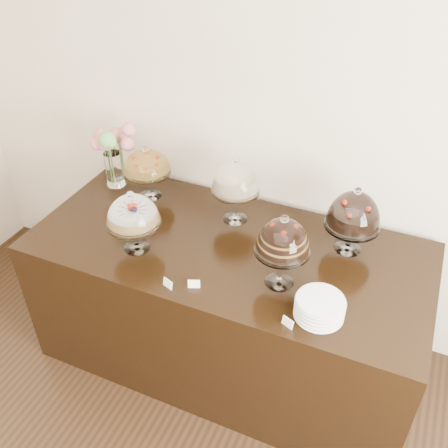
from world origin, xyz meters
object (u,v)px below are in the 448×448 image
at_px(display_counter, 227,303).
at_px(cake_stand_dark_choco, 354,213).
at_px(cake_stand_choco_layer, 283,239).
at_px(flower_vase, 113,149).
at_px(plate_stack, 320,308).
at_px(cake_stand_sugar_sponge, 133,213).
at_px(cake_stand_cheesecake, 236,180).
at_px(cake_stand_fruit_tart, 147,164).

bearing_deg(display_counter, cake_stand_dark_choco, 21.26).
bearing_deg(cake_stand_choco_layer, cake_stand_dark_choco, 57.44).
bearing_deg(flower_vase, plate_stack, -22.18).
distance_m(cake_stand_choco_layer, cake_stand_dark_choco, 0.48).
bearing_deg(display_counter, cake_stand_sugar_sponge, -154.38).
bearing_deg(plate_stack, display_counter, 152.38).
relative_size(cake_stand_sugar_sponge, plate_stack, 1.61).
height_order(cake_stand_cheesecake, cake_stand_fruit_tart, cake_stand_cheesecake).
relative_size(cake_stand_sugar_sponge, flower_vase, 0.85).
bearing_deg(plate_stack, cake_stand_sugar_sponge, 174.71).
height_order(display_counter, cake_stand_sugar_sponge, cake_stand_sugar_sponge).
height_order(cake_stand_choco_layer, plate_stack, cake_stand_choco_layer).
bearing_deg(cake_stand_dark_choco, cake_stand_choco_layer, -122.56).
height_order(cake_stand_fruit_tart, flower_vase, flower_vase).
distance_m(cake_stand_dark_choco, plate_stack, 0.58).
distance_m(cake_stand_choco_layer, cake_stand_cheesecake, 0.59).
relative_size(display_counter, cake_stand_choco_layer, 5.34).
distance_m(cake_stand_cheesecake, cake_stand_dark_choco, 0.67).
relative_size(display_counter, cake_stand_sugar_sponge, 6.06).
xyz_separation_m(display_counter, flower_vase, (-0.91, 0.30, 0.70)).
bearing_deg(flower_vase, cake_stand_sugar_sponge, -48.04).
relative_size(cake_stand_cheesecake, plate_stack, 1.82).
height_order(cake_stand_choco_layer, cake_stand_dark_choco, cake_stand_choco_layer).
height_order(display_counter, flower_vase, flower_vase).
bearing_deg(flower_vase, cake_stand_dark_choco, -2.49).
distance_m(cake_stand_sugar_sponge, cake_stand_cheesecake, 0.61).
bearing_deg(cake_stand_fruit_tart, display_counter, -22.19).
xyz_separation_m(display_counter, cake_stand_sugar_sponge, (-0.45, -0.21, 0.68)).
height_order(cake_stand_sugar_sponge, cake_stand_dark_choco, cake_stand_dark_choco).
relative_size(cake_stand_fruit_tart, plate_stack, 1.55).
height_order(cake_stand_dark_choco, flower_vase, flower_vase).
height_order(display_counter, cake_stand_cheesecake, cake_stand_cheesecake).
height_order(display_counter, cake_stand_dark_choco, cake_stand_dark_choco).
relative_size(cake_stand_choco_layer, cake_stand_fruit_tart, 1.18).
distance_m(cake_stand_sugar_sponge, cake_stand_dark_choco, 1.15).
xyz_separation_m(cake_stand_dark_choco, plate_stack, (-0.02, -0.55, -0.18)).
xyz_separation_m(cake_stand_sugar_sponge, cake_stand_fruit_tart, (-0.20, 0.48, -0.00)).
distance_m(display_counter, cake_stand_dark_choco, 0.95).
bearing_deg(flower_vase, display_counter, -18.39).
distance_m(display_counter, plate_stack, 0.84).
height_order(display_counter, cake_stand_choco_layer, cake_stand_choco_layer).
xyz_separation_m(cake_stand_choco_layer, flower_vase, (-1.27, 0.47, -0.02)).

